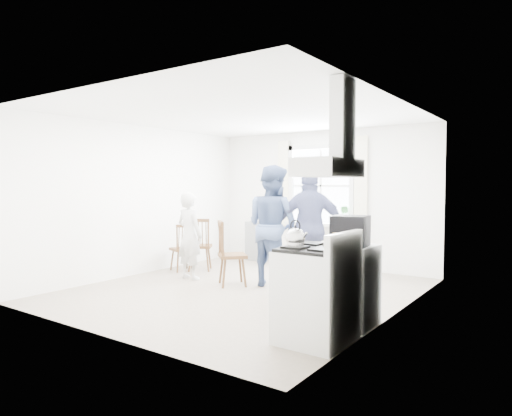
{
  "coord_description": "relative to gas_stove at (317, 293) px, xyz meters",
  "views": [
    {
      "loc": [
        4.01,
        -5.41,
        1.58
      ],
      "look_at": [
        0.07,
        0.2,
        1.22
      ],
      "focal_mm": 32.0,
      "sensor_mm": 36.0,
      "label": 1
    }
  ],
  "objects": [
    {
      "name": "person_right",
      "position": [
        -1.18,
        2.05,
        0.43
      ],
      "size": [
        1.45,
        1.45,
        1.82
      ],
      "primitive_type": "imported",
      "rotation": [
        0.0,
        0.0,
        3.64
      ],
      "color": "navy",
      "rests_on": "ground"
    },
    {
      "name": "room_shell",
      "position": [
        -1.91,
        1.35,
        0.82
      ],
      "size": [
        4.62,
        5.12,
        2.64
      ],
      "color": "gray",
      "rests_on": "ground"
    },
    {
      "name": "windsor_chair_a",
      "position": [
        -3.46,
        2.07,
        0.11
      ],
      "size": [
        0.56,
        0.56,
        0.97
      ],
      "color": "#482C17",
      "rests_on": "ground"
    },
    {
      "name": "person_left",
      "position": [
        -3.14,
        1.48,
        0.24
      ],
      "size": [
        0.57,
        0.57,
        1.45
      ],
      "primitive_type": "imported",
      "rotation": [
        0.0,
        0.0,
        3.05
      ],
      "color": "silver",
      "rests_on": "ground"
    },
    {
      "name": "stereo_stack",
      "position": [
        0.08,
        0.63,
        0.58
      ],
      "size": [
        0.42,
        0.38,
        0.33
      ],
      "color": "black",
      "rests_on": "low_cabinet"
    },
    {
      "name": "shelf_unit",
      "position": [
        -3.31,
        3.68,
        -0.08
      ],
      "size": [
        0.4,
        0.3,
        0.8
      ],
      "primitive_type": "cube",
      "color": "gray",
      "rests_on": "ground"
    },
    {
      "name": "windsor_chair_c",
      "position": [
        -3.68,
        1.9,
        0.05
      ],
      "size": [
        0.47,
        0.47,
        0.87
      ],
      "color": "#482C17",
      "rests_on": "ground"
    },
    {
      "name": "window_assembly",
      "position": [
        -1.91,
        3.8,
        0.98
      ],
      "size": [
        1.88,
        0.24,
        1.7
      ],
      "color": "white",
      "rests_on": "room_shell"
    },
    {
      "name": "low_cabinet",
      "position": [
        0.07,
        0.7,
        -0.03
      ],
      "size": [
        0.5,
        0.55,
        0.9
      ],
      "primitive_type": "cube",
      "color": "silver",
      "rests_on": "ground"
    },
    {
      "name": "potted_plant",
      "position": [
        -1.38,
        3.71,
        0.53
      ],
      "size": [
        0.21,
        0.21,
        0.34
      ],
      "primitive_type": "imported",
      "rotation": [
        0.0,
        0.0,
        -0.13
      ],
      "color": "#377B3C",
      "rests_on": "window_assembly"
    },
    {
      "name": "range_hood",
      "position": [
        0.16,
        -0.0,
        1.42
      ],
      "size": [
        0.45,
        0.76,
        0.94
      ],
      "color": "silver",
      "rests_on": "room_shell"
    },
    {
      "name": "windsor_chair_b",
      "position": [
        -2.34,
        1.43,
        0.14
      ],
      "size": [
        0.6,
        0.6,
        1.02
      ],
      "color": "#482C17",
      "rests_on": "ground"
    },
    {
      "name": "gas_stove",
      "position": [
        0.0,
        0.0,
        0.0
      ],
      "size": [
        0.68,
        0.76,
        1.12
      ],
      "color": "silver",
      "rests_on": "ground"
    },
    {
      "name": "kettle",
      "position": [
        -0.18,
        -0.14,
        0.56
      ],
      "size": [
        0.2,
        0.2,
        0.28
      ],
      "color": "silver",
      "rests_on": "gas_stove"
    },
    {
      "name": "person_mid",
      "position": [
        -1.74,
        1.85,
        0.45
      ],
      "size": [
        1.05,
        1.05,
        1.87
      ],
      "primitive_type": "imported",
      "rotation": [
        0.0,
        0.0,
        2.97
      ],
      "color": "#4A5E89",
      "rests_on": "ground"
    },
    {
      "name": "cardboard_box",
      "position": [
        0.09,
        0.49,
        0.49
      ],
      "size": [
        0.26,
        0.19,
        0.16
      ],
      "primitive_type": "cube",
      "rotation": [
        0.0,
        0.0,
        -0.07
      ],
      "color": "#9D804C",
      "rests_on": "low_cabinet"
    }
  ]
}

